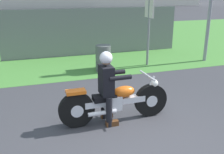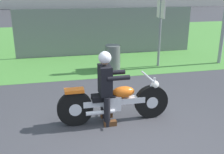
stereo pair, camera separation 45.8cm
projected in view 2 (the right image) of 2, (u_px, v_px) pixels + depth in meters
The scene contains 7 objects.
ground at pixel (138, 150), 4.31m from camera, with size 120.00×120.00×0.00m, color #38383D.
grass_verge at pixel (78, 41), 13.28m from camera, with size 60.00×12.00×0.01m, color #478438.
motorcycle_lead at pixel (115, 102), 5.14m from camera, with size 2.20×0.66×0.90m.
rider_lead at pixel (106, 82), 4.97m from camera, with size 0.55×0.48×1.42m.
trash_can at pixel (113, 58), 8.32m from camera, with size 0.48×0.48×0.83m, color #595E5B.
sign_banner at pixel (161, 14), 8.46m from camera, with size 0.08×0.60×2.60m.
fence_segment at pixel (107, 31), 10.38m from camera, with size 7.00×0.06×1.80m, color slate.
Camera 2 is at (-1.23, -3.53, 2.49)m, focal length 42.49 mm.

